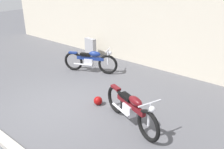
# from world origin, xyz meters

# --- Properties ---
(ground_plane) EXTENTS (40.00, 40.00, 0.00)m
(ground_plane) POSITION_xyz_m (0.00, 0.00, 0.00)
(ground_plane) COLOR #56565B
(building_wall) EXTENTS (18.00, 0.30, 3.40)m
(building_wall) POSITION_xyz_m (0.00, 4.61, 1.70)
(building_wall) COLOR beige
(building_wall) RESTS_ON ground_plane
(stone_marker) EXTENTS (0.60, 0.25, 0.87)m
(stone_marker) POSITION_xyz_m (-2.56, 3.87, 0.44)
(stone_marker) COLOR #9E9EA3
(stone_marker) RESTS_ON ground_plane
(helmet) EXTENTS (0.26, 0.26, 0.26)m
(helmet) POSITION_xyz_m (0.78, 0.76, 0.13)
(helmet) COLOR maroon
(helmet) RESTS_ON ground_plane
(motorcycle_blue) EXTENTS (2.05, 1.08, 0.99)m
(motorcycle_blue) POSITION_xyz_m (-1.19, 2.49, 0.48)
(motorcycle_blue) COLOR black
(motorcycle_blue) RESTS_ON ground_plane
(motorcycle_maroon) EXTENTS (2.13, 0.97, 1.00)m
(motorcycle_maroon) POSITION_xyz_m (2.13, 0.54, 0.48)
(motorcycle_maroon) COLOR black
(motorcycle_maroon) RESTS_ON ground_plane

